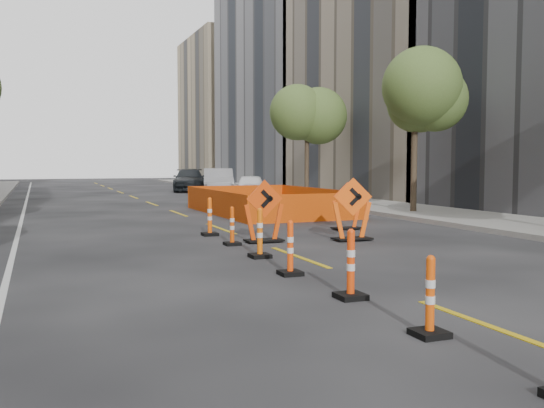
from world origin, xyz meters
name	(u,v)px	position (x,y,z in m)	size (l,w,h in m)	color
ground_plane	(403,295)	(0.00, 0.00, 0.00)	(140.00, 140.00, 0.00)	black
sidewalk_right	(426,212)	(9.00, 12.00, 0.07)	(4.00, 90.00, 0.15)	gray
bld_right_c	(422,81)	(17.00, 23.80, 7.00)	(12.00, 16.00, 14.00)	gray
bld_right_d	(310,70)	(17.00, 40.20, 10.00)	(12.00, 18.00, 20.00)	gray
bld_right_e	(243,110)	(17.00, 58.60, 8.00)	(12.00, 14.00, 16.00)	tan
tree_r_b	(415,98)	(8.40, 12.00, 4.53)	(2.80, 2.80, 5.95)	#382B1E
tree_r_c	(307,116)	(8.40, 22.00, 4.53)	(2.80, 2.80, 5.95)	#382B1E
channelizer_1	(430,296)	(-0.97, -2.03, 0.49)	(0.38, 0.38, 0.98)	#DF4909
channelizer_2	(351,264)	(-0.88, 0.06, 0.53)	(0.42, 0.42, 1.07)	#E93B09
channelizer_3	(290,248)	(-0.98, 2.15, 0.50)	(0.40, 0.40, 1.01)	#FF450A
channelizer_4	(260,233)	(-0.81, 4.24, 0.54)	(0.43, 0.43, 1.08)	#EB6109
channelizer_5	(232,226)	(-0.78, 6.33, 0.48)	(0.38, 0.38, 0.96)	#D74609
channelizer_6	(210,217)	(-0.77, 8.43, 0.54)	(0.42, 0.42, 1.08)	#FF590A
chevron_sign_left	(264,211)	(0.15, 6.56, 0.80)	(1.07, 0.64, 1.61)	#DA3F09
chevron_sign_center	(352,209)	(2.43, 6.04, 0.83)	(1.10, 0.66, 1.65)	#FF540A
chevron_sign_right	(347,206)	(3.53, 8.39, 0.73)	(0.97, 0.58, 1.45)	#FE490A
safety_fence	(268,201)	(3.42, 14.81, 0.49)	(4.57, 7.78, 0.97)	#FF580D
parked_car_near	(251,187)	(5.44, 22.77, 0.70)	(1.66, 4.14, 1.41)	white
parked_car_mid	(218,182)	(5.15, 27.95, 0.83)	(1.75, 5.03, 1.66)	#9A999E
parked_car_far	(189,180)	(4.73, 33.77, 0.78)	(2.20, 5.40, 1.57)	black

